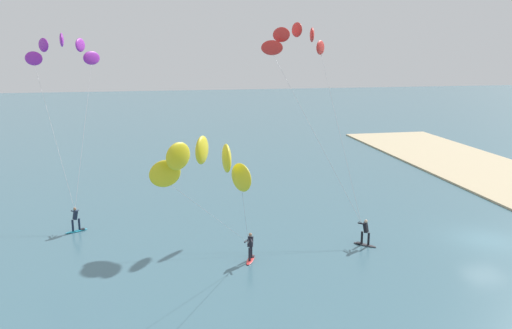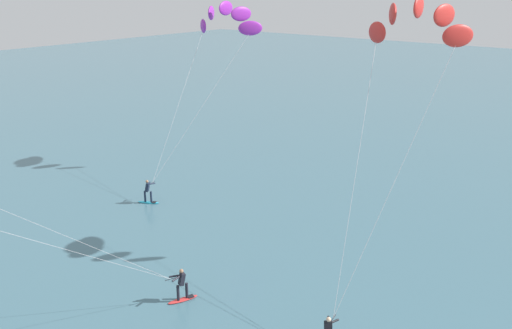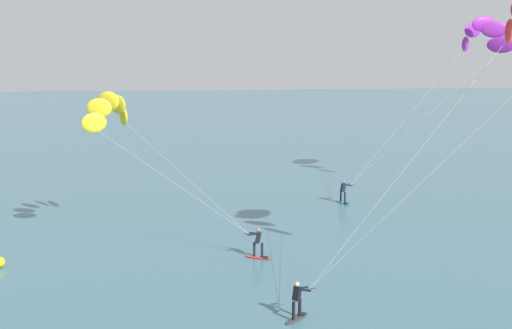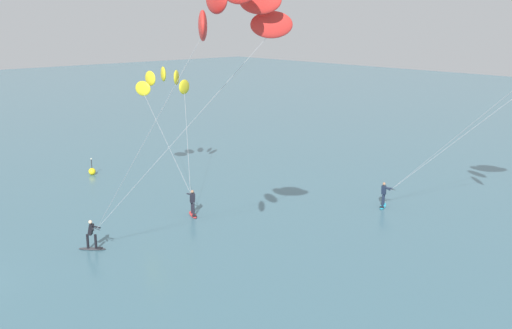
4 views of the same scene
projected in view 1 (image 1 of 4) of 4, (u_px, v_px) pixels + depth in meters
ground_plane at (486, 240)px, 33.76m from camera, size 240.00×240.00×0.00m
kitesurfer_nearshore at (299, 46)px, 39.53m from camera, size 12.32×5.43×13.84m
kitesurfer_mid_water at (206, 170)px, 20.99m from camera, size 10.10×5.95×8.75m
kitesurfer_far_out at (63, 55)px, 41.88m from camera, size 11.91×5.89×13.12m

